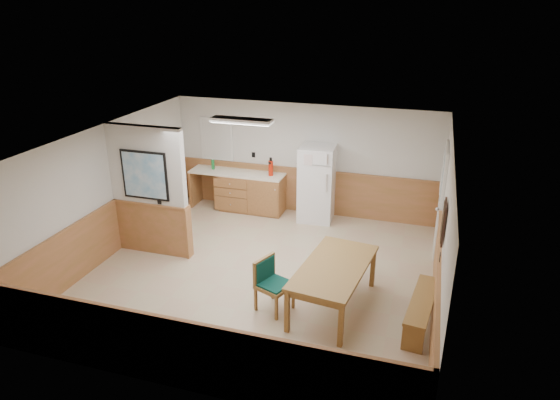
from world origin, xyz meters
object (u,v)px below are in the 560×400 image
(fire_extinguisher, at_px, (271,168))
(soap_bottle, at_px, (213,164))
(dining_bench, at_px, (422,305))
(dining_chair, at_px, (270,280))
(refrigerator, at_px, (317,184))
(dining_table, at_px, (334,271))

(fire_extinguisher, distance_m, soap_bottle, 1.42)
(dining_bench, height_order, dining_chair, dining_chair)
(fire_extinguisher, bearing_deg, dining_bench, -54.82)
(dining_chair, bearing_deg, fire_extinguisher, 129.63)
(refrigerator, bearing_deg, dining_bench, -57.21)
(dining_bench, bearing_deg, dining_chair, -167.72)
(dining_table, relative_size, dining_bench, 1.34)
(dining_chair, bearing_deg, refrigerator, 113.31)
(dining_table, distance_m, dining_bench, 1.40)
(refrigerator, bearing_deg, soap_bottle, 175.02)
(refrigerator, xyz_separation_m, dining_bench, (2.41, -3.34, -0.50))
(refrigerator, distance_m, dining_table, 3.45)
(dining_table, distance_m, soap_bottle, 4.90)
(refrigerator, xyz_separation_m, soap_bottle, (-2.49, 0.09, 0.17))
(dining_chair, xyz_separation_m, fire_extinguisher, (-1.17, 3.63, 0.59))
(refrigerator, bearing_deg, dining_chair, -91.40)
(dining_table, distance_m, fire_extinguisher, 3.98)
(dining_chair, distance_m, fire_extinguisher, 3.86)
(refrigerator, relative_size, dining_chair, 1.98)
(dining_bench, xyz_separation_m, fire_extinguisher, (-3.49, 3.40, 0.74))
(refrigerator, height_order, dining_chair, refrigerator)
(refrigerator, distance_m, dining_bench, 4.15)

